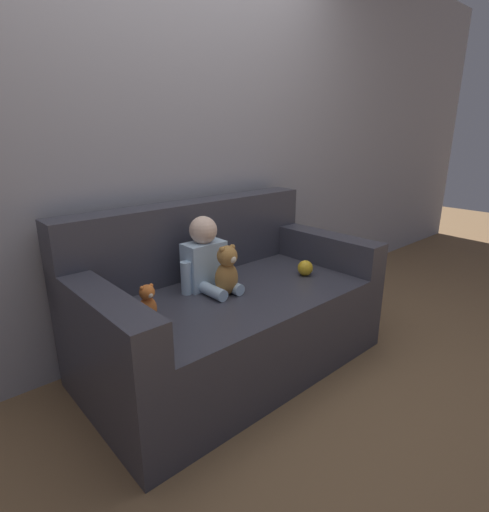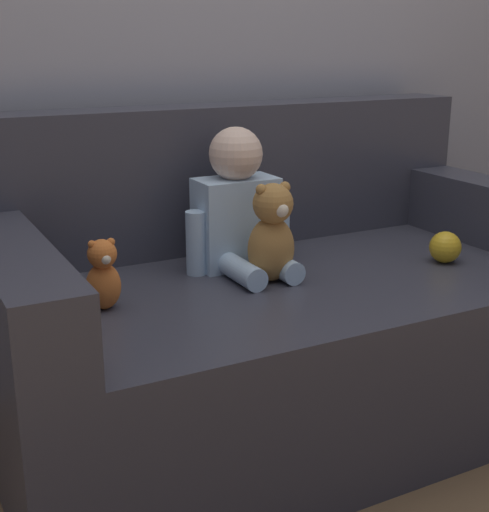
{
  "view_description": "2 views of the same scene",
  "coord_description": "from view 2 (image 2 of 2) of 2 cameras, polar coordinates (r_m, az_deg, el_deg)",
  "views": [
    {
      "loc": [
        -1.32,
        -1.56,
        1.31
      ],
      "look_at": [
        -0.04,
        -0.14,
        0.7
      ],
      "focal_mm": 28.0,
      "sensor_mm": 36.0,
      "label": 1
    },
    {
      "loc": [
        -0.99,
        -1.63,
        1.1
      ],
      "look_at": [
        -0.17,
        -0.08,
        0.56
      ],
      "focal_mm": 50.0,
      "sensor_mm": 36.0,
      "label": 2
    }
  ],
  "objects": [
    {
      "name": "plush_toy_side",
      "position": [
        1.75,
        -11.25,
        -1.49
      ],
      "size": [
        0.09,
        0.08,
        0.18
      ],
      "color": "orange",
      "rests_on": "couch"
    },
    {
      "name": "toy_ball",
      "position": [
        2.17,
        15.76,
        0.69
      ],
      "size": [
        0.09,
        0.09,
        0.09
      ],
      "color": "gold",
      "rests_on": "couch"
    },
    {
      "name": "couch",
      "position": [
        2.1,
        2.58,
        -4.73
      ],
      "size": [
        1.65,
        0.91,
        0.91
      ],
      "color": "#383842",
      "rests_on": "ground_plane"
    },
    {
      "name": "teddy_bear_brown",
      "position": [
        1.9,
        2.2,
        1.83
      ],
      "size": [
        0.13,
        0.12,
        0.27
      ],
      "color": "#AD7A3D",
      "rests_on": "couch"
    },
    {
      "name": "person_baby",
      "position": [
        2.02,
        -0.47,
        3.6
      ],
      "size": [
        0.33,
        0.31,
        0.4
      ],
      "color": "silver",
      "rests_on": "couch"
    },
    {
      "name": "ground_plane",
      "position": [
        2.2,
        3.18,
        -13.0
      ],
      "size": [
        12.0,
        12.0,
        0.0
      ],
      "primitive_type": "plane",
      "color": "brown"
    }
  ]
}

